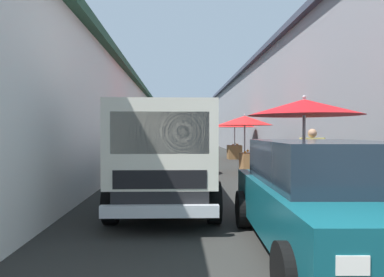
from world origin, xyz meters
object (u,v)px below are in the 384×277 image
Objects in this scene: fruit_stall_far_right at (235,128)px; fruit_stall_mid_lane at (246,131)px; fruit_stall_near_left at (167,129)px; vendor_by_crates at (182,155)px; fruit_stall_far_left at (168,132)px; delivery_truck at (165,160)px; hatchback_car at (326,197)px; vendor_in_shade at (312,156)px; fruit_stall_near_right at (302,127)px.

fruit_stall_far_right is 6.61m from fruit_stall_mid_lane.
fruit_stall_near_left is 3.44m from vendor_by_crates.
fruit_stall_far_right is 1.05× the size of fruit_stall_mid_lane.
fruit_stall_far_left is 12.92m from delivery_truck.
vendor_in_shade is (4.31, -1.50, 0.22)m from hatchback_car.
fruit_stall_near_right is at bearing -12.14° from hatchback_car.
fruit_stall_far_left is 0.96× the size of fruit_stall_mid_lane.
vendor_in_shade is (-4.75, -0.74, -0.66)m from fruit_stall_mid_lane.
vendor_by_crates is at bearing 76.20° from vendor_in_shade.
fruit_stall_far_right is 1.03× the size of fruit_stall_near_left.
vendor_by_crates is at bearing -171.68° from fruit_stall_near_left.
vendor_by_crates is (-10.08, -0.66, -0.62)m from fruit_stall_far_left.
fruit_stall_near_right is at bearing -93.10° from delivery_truck.
delivery_truck is (-12.90, -0.31, -0.51)m from fruit_stall_far_left.
fruit_stall_mid_lane reaches higher than hatchback_car.
fruit_stall_near_right reaches higher than delivery_truck.
fruit_stall_near_right is (-13.48, 0.93, -0.14)m from fruit_stall_far_right.
fruit_stall_far_right is 15.74m from hatchback_car.
fruit_stall_far_left is 1.32× the size of vendor_in_shade.
delivery_truck is at bearing 119.06° from vendor_in_shade.
hatchback_car is (-15.64, 1.39, -1.06)m from fruit_stall_far_right.
hatchback_car is 0.80× the size of delivery_truck.
fruit_stall_far_left is 6.75m from fruit_stall_near_left.
fruit_stall_near_right is 2.67m from delivery_truck.
fruit_stall_near_left reaches higher than fruit_stall_far_left.
vendor_by_crates is at bearing -7.10° from delivery_truck.
hatchback_car is at bearing -170.89° from fruit_stall_far_left.
fruit_stall_near_right is at bearing 177.53° from fruit_stall_mid_lane.
fruit_stall_near_left is (-6.75, -0.17, 0.11)m from fruit_stall_far_left.
delivery_truck is (-6.15, -0.14, -0.63)m from fruit_stall_near_left.
vendor_by_crates is (-3.95, 2.54, -0.68)m from fruit_stall_mid_lane.
hatchback_car is at bearing 167.86° from fruit_stall_near_right.
fruit_stall_far_right is 1.48× the size of vendor_by_crates.
fruit_stall_near_right is 1.40× the size of vendor_by_crates.
fruit_stall_mid_lane is 7.38m from delivery_truck.
hatchback_car is 3.15m from delivery_truck.
fruit_stall_mid_lane is at bearing 174.54° from fruit_stall_far_right.
fruit_stall_mid_lane is 0.57× the size of hatchback_car.
fruit_stall_mid_lane is 4.74m from vendor_by_crates.
fruit_stall_far_left is 11.59m from vendor_in_shade.
fruit_stall_mid_lane is at bearing -78.47° from fruit_stall_near_left.
fruit_stall_far_left reaches higher than vendor_by_crates.
fruit_stall_far_left is 0.96× the size of fruit_stall_near_right.
fruit_stall_far_right reaches higher than delivery_truck.
fruit_stall_far_right is at bearing -16.76° from vendor_by_crates.
fruit_stall_far_right is (0.44, -3.83, 0.25)m from fruit_stall_far_left.
fruit_stall_mid_lane is 9.14m from hatchback_car.
fruit_stall_mid_lane is at bearing 8.85° from vendor_in_shade.
fruit_stall_far_left is 15.41m from hatchback_car.
fruit_stall_near_left is 1.44× the size of vendor_by_crates.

